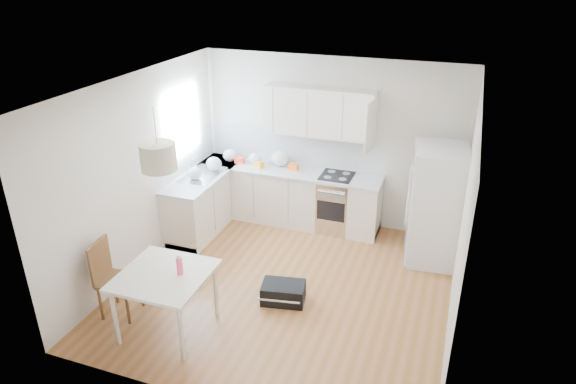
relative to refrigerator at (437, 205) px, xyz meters
The scene contains 29 objects.
floor 2.41m from the refrigerator, 140.95° to the right, with size 4.20×4.20×0.00m, color brown.
ceiling 2.92m from the refrigerator, 140.95° to the right, with size 4.20×4.20×0.00m, color white.
wall_back 1.94m from the refrigerator, 158.77° to the left, with size 4.20×4.20×0.00m, color silver.
wall_left 4.13m from the refrigerator, 159.76° to the right, with size 4.20×4.20×0.00m, color silver.
wall_right 1.55m from the refrigerator, 76.17° to the right, with size 4.20×4.20×0.00m, color silver.
window_glassblock 3.95m from the refrigerator, behind, with size 0.02×1.00×1.00m, color #BFE0F9.
cabinets_back 2.42m from the refrigerator, behind, with size 3.00×0.60×0.88m, color silver.
cabinets_left 3.58m from the refrigerator, behind, with size 0.60×1.80×0.88m, color silver.
counter_back 2.38m from the refrigerator, behind, with size 3.02×0.64×0.04m, color silver.
counter_left 3.56m from the refrigerator, behind, with size 0.64×1.82×0.04m, color silver.
backsplash_back 2.47m from the refrigerator, 164.00° to the left, with size 3.00×0.01×0.58m, color silver.
backsplash_left 3.87m from the refrigerator, behind, with size 0.01×1.80×0.58m, color silver.
upper_cabinets 2.22m from the refrigerator, 164.69° to the left, with size 1.70×0.32×0.75m, color silver.
range_oven 1.65m from the refrigerator, 166.22° to the left, with size 0.50×0.61×0.88m, color silver, non-canonical shape.
sink 3.56m from the refrigerator, behind, with size 0.50×0.80×0.16m, color silver, non-canonical shape.
refrigerator is the anchor object (origin of this frame).
dining_table 3.85m from the refrigerator, 135.59° to the right, with size 1.00×1.00×0.78m.
dining_chair 4.36m from the refrigerator, 142.95° to the right, with size 0.42×0.42×0.99m, color #482A15, non-canonical shape.
drink_bottle 3.68m from the refrigerator, 134.43° to the right, with size 0.07×0.07×0.25m, color #E84063.
gym_bag 2.51m from the refrigerator, 134.10° to the right, with size 0.54×0.36×0.25m, color black.
pendant_lamp 4.00m from the refrigerator, 135.42° to the right, with size 0.37×0.37×0.29m, color beige.
grocery_bag_a 3.42m from the refrigerator, behind, with size 0.23×0.19×0.20m, color white.
grocery_bag_b 2.96m from the refrigerator, behind, with size 0.23×0.20×0.21m, color white.
grocery_bag_c 2.59m from the refrigerator, 169.10° to the left, with size 0.29×0.25×0.26m, color white.
grocery_bag_d 3.46m from the refrigerator, behind, with size 0.25×0.21×0.22m, color white.
grocery_bag_e 3.60m from the refrigerator, behind, with size 0.22×0.19×0.20m, color white.
snack_orange 2.31m from the refrigerator, behind, with size 0.15×0.09×0.10m, color #E75614.
snack_yellow 2.86m from the refrigerator, behind, with size 0.16×0.10×0.11m, color orange.
snack_red 3.24m from the refrigerator, behind, with size 0.16×0.10×0.11m, color red.
Camera 1 is at (1.95, -5.38, 4.04)m, focal length 32.00 mm.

